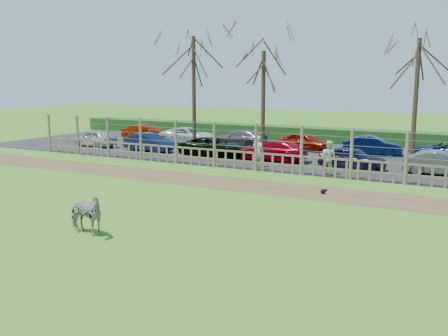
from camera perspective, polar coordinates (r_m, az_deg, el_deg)
The scene contains 24 objects.
ground at distance 19.55m, azimuth -6.03°, elevation -4.07°, with size 120.00×120.00×0.00m, color olive.
dirt_strip at distance 23.32m, azimuth 0.12°, elevation -1.68°, with size 34.00×2.80×0.01m, color brown.
asphalt at distance 32.38m, azimuth 8.37°, elevation 1.56°, with size 44.00×13.00×0.04m, color #232326.
hedge at distance 38.93m, azimuth 11.85°, elevation 3.67°, with size 46.00×2.00×1.10m, color #1E4716.
fence at distance 26.28m, azimuth 3.67°, elevation 1.41°, with size 30.16×0.16×2.50m.
tree_left at distance 33.01m, azimuth -3.49°, elevation 11.56°, with size 4.80×4.80×7.88m.
tree_mid at distance 31.82m, azimuth 4.54°, elevation 10.25°, with size 4.80×4.80×6.83m.
tree_right at distance 29.94m, azimuth 21.24°, elevation 10.34°, with size 4.80×4.80×7.35m.
zebra at distance 16.08m, azimuth -15.66°, elevation -5.09°, with size 0.71×1.56×1.32m, color gray.
visitor_a at distance 27.19m, azimuth 3.91°, elevation 1.91°, with size 0.63×0.41×1.72m, color #BAE5AD.
visitor_b at distance 25.56m, azimuth 11.84°, elevation 1.19°, with size 0.84×0.65×1.72m, color beige.
crow at distance 21.46m, azimuth 11.29°, elevation -2.62°, with size 0.29×0.22×0.24m.
car_0 at distance 36.57m, azimuth -14.55°, elevation 3.30°, with size 1.42×3.52×1.20m, color #BEB2BF.
car_1 at distance 33.54m, azimuth -8.55°, elevation 2.92°, with size 1.27×3.64×1.20m, color #111C40.
car_2 at distance 30.91m, azimuth -1.17°, elevation 2.43°, with size 1.99×4.32×1.20m, color black.
car_3 at distance 29.47m, azimuth 5.59°, elevation 2.00°, with size 1.68×4.13×1.20m, color maroon.
car_4 at distance 27.36m, azimuth 14.47°, elevation 1.10°, with size 1.42×3.52×1.20m, color #17193B.
car_5 at distance 27.05m, azimuth 23.61°, elevation 0.47°, with size 1.27×3.64×1.20m, color #57555F.
car_7 at distance 40.24m, azimuth -9.01°, elevation 4.09°, with size 1.27×3.64×1.20m, color maroon.
car_8 at distance 37.35m, azimuth -4.08°, elevation 3.73°, with size 1.99×4.32×1.20m, color silver.
car_9 at distance 35.55m, azimuth 1.74°, elevation 3.43°, with size 1.68×4.13×1.20m, color #5C535A.
car_10 at distance 34.07m, azimuth 9.27°, elevation 3.01°, with size 1.42×3.52×1.20m, color #901204.
car_11 at distance 32.89m, azimuth 16.60°, elevation 2.47°, with size 1.27×3.64×1.20m, color #091442.
car_12 at distance 32.10m, azimuth 24.18°, elevation 1.82°, with size 1.99×4.32×1.20m, color #17214C.
Camera 1 is at (10.61, -15.72, 4.77)m, focal length 40.00 mm.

